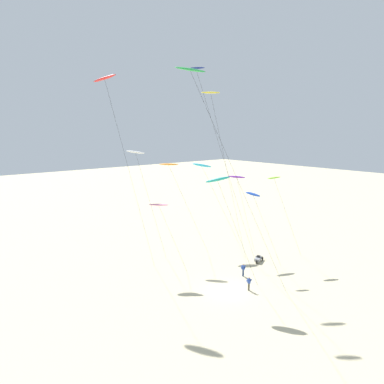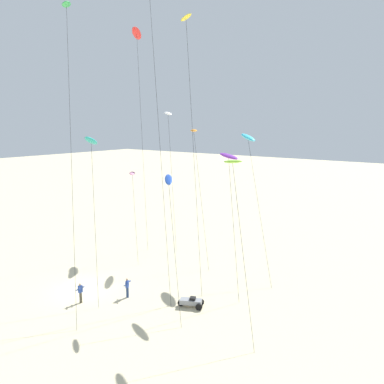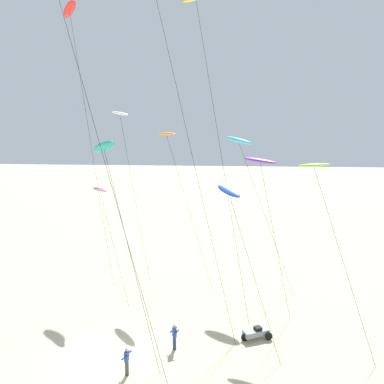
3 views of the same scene
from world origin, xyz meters
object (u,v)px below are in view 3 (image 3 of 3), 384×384
at_px(kite_yellow, 197,5).
at_px(kite_cyan, 239,141).
at_px(kite_red, 70,11).
at_px(kite_purple, 260,162).
at_px(kite_white, 120,115).
at_px(kite_blue, 229,193).
at_px(kite_flyer_nearest, 127,361).
at_px(kite_pink, 100,190).
at_px(kite_teal, 104,148).
at_px(kite_flyer_middle, 174,336).
at_px(kite_orange, 167,135).
at_px(kite_lime, 315,168).
at_px(beach_buggy, 256,333).

bearing_deg(kite_yellow, kite_cyan, 59.20).
height_order(kite_red, kite_purple, kite_red).
bearing_deg(kite_white, kite_blue, -49.88).
bearing_deg(kite_flyer_nearest, kite_red, 118.93).
xyz_separation_m(kite_pink, kite_flyer_nearest, (4.94, -10.94, -8.01)).
distance_m(kite_white, kite_teal, 13.89).
relative_size(kite_yellow, kite_flyer_nearest, 13.98).
relative_size(kite_cyan, kite_flyer_nearest, 8.04).
bearing_deg(kite_flyer_middle, kite_purple, 49.75).
height_order(kite_white, kite_red, kite_red).
xyz_separation_m(kite_pink, kite_cyan, (11.31, 4.60, 3.93)).
bearing_deg(kite_teal, kite_orange, 81.12).
xyz_separation_m(kite_cyan, kite_red, (-15.36, 0.71, 11.54)).
distance_m(kite_teal, kite_cyan, 14.79).
bearing_deg(kite_cyan, kite_flyer_middle, -107.84).
distance_m(kite_lime, beach_buggy, 11.53).
bearing_deg(beach_buggy, kite_purple, 86.36).
relative_size(kite_yellow, kite_flyer_middle, 13.98).
xyz_separation_m(kite_white, kite_flyer_nearest, (4.74, -16.73, -14.33)).
xyz_separation_m(kite_yellow, kite_teal, (-5.07, -6.68, -9.99)).
bearing_deg(kite_pink, beach_buggy, -26.37).
relative_size(kite_orange, kite_teal, 1.02).
distance_m(kite_blue, beach_buggy, 9.64).
bearing_deg(kite_teal, kite_flyer_nearest, -59.33).
height_order(kite_orange, kite_flyer_nearest, kite_orange).
relative_size(kite_pink, kite_purple, 0.77).
height_order(kite_red, beach_buggy, kite_red).
bearing_deg(kite_red, kite_flyer_nearest, -61.07).
xyz_separation_m(kite_lime, kite_yellow, (-7.82, 4.97, 11.25)).
distance_m(kite_pink, kite_teal, 9.00).
relative_size(kite_lime, kite_white, 0.76).
xyz_separation_m(kite_white, kite_purple, (12.61, -7.24, -3.74)).
distance_m(kite_pink, kite_flyer_nearest, 14.43).
relative_size(kite_pink, kite_flyer_nearest, 5.46).
xyz_separation_m(kite_lime, kite_white, (-15.64, 11.68, 3.76)).
bearing_deg(kite_white, kite_pink, -91.95).
bearing_deg(kite_white, kite_orange, -15.48).
relative_size(kite_red, kite_purple, 2.12).
relative_size(kite_pink, beach_buggy, 4.35).
height_order(kite_pink, kite_purple, kite_purple).
relative_size(kite_lime, kite_teal, 0.89).
relative_size(kite_flyer_middle, beach_buggy, 0.80).
xyz_separation_m(kite_blue, kite_red, (-14.61, 11.83, 14.52)).
bearing_deg(kite_white, kite_cyan, -6.09).
relative_size(kite_lime, kite_yellow, 0.51).
xyz_separation_m(kite_lime, kite_teal, (-12.89, -1.70, 1.26)).
height_order(kite_pink, kite_cyan, kite_cyan).
bearing_deg(kite_red, kite_purple, -21.88).
distance_m(kite_lime, kite_purple, 5.38).
xyz_separation_m(kite_pink, kite_purple, (12.81, -1.45, 2.58)).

